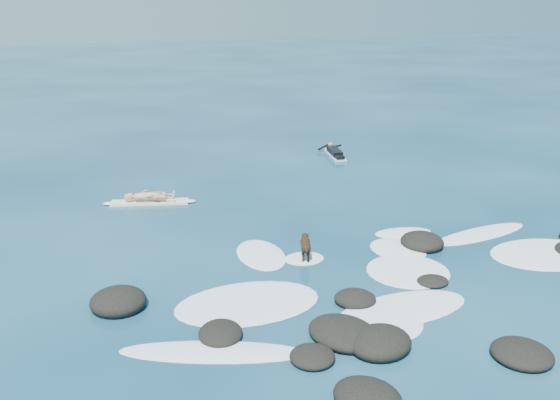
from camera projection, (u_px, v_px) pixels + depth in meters
name	position (u px, v px, depth m)	size (l,w,h in m)	color
ground	(394.00, 274.00, 15.87)	(160.00, 160.00, 0.00)	#0A2642
reef_rocks	(424.00, 298.00, 14.35)	(14.20, 7.42, 0.59)	black
breaking_foam	(392.00, 279.00, 15.53)	(13.34, 8.05, 0.12)	white
standing_surfer_rig	(149.00, 184.00, 20.89)	(3.08, 1.14, 1.77)	#FDECCA
paddling_surfer_rig	(334.00, 153.00, 27.23)	(1.11, 2.48, 0.43)	silver
dog	(306.00, 244.00, 16.56)	(0.47, 1.01, 0.66)	black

